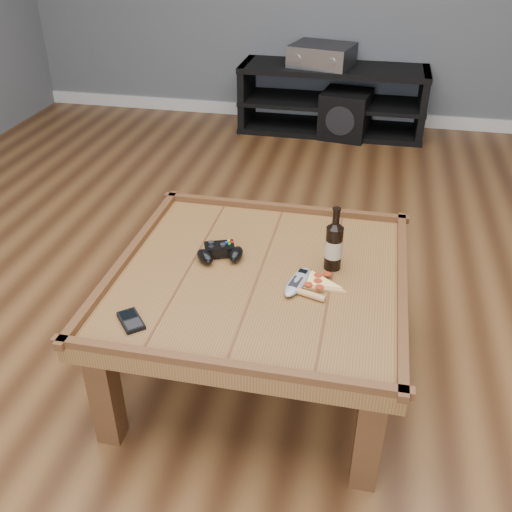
% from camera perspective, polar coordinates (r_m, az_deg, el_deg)
% --- Properties ---
extents(ground, '(6.00, 6.00, 0.00)m').
position_cam_1_polar(ground, '(2.26, 0.29, -11.25)').
color(ground, '#412512').
rests_on(ground, ground).
extents(baseboard, '(5.00, 0.02, 0.10)m').
position_cam_1_polar(baseboard, '(4.85, 7.71, 13.79)').
color(baseboard, silver).
rests_on(baseboard, ground).
extents(coffee_table, '(1.03, 1.03, 0.48)m').
position_cam_1_polar(coffee_table, '(2.02, 0.32, -3.14)').
color(coffee_table, brown).
rests_on(coffee_table, ground).
extents(media_console, '(1.40, 0.45, 0.50)m').
position_cam_1_polar(media_console, '(4.57, 7.60, 15.21)').
color(media_console, black).
rests_on(media_console, ground).
extents(beer_bottle, '(0.06, 0.06, 0.23)m').
position_cam_1_polar(beer_bottle, '(1.98, 7.80, 1.14)').
color(beer_bottle, black).
rests_on(beer_bottle, coffee_table).
extents(game_controller, '(0.18, 0.16, 0.05)m').
position_cam_1_polar(game_controller, '(2.06, -3.61, 0.35)').
color(game_controller, black).
rests_on(game_controller, coffee_table).
extents(pizza_slice, '(0.19, 0.24, 0.02)m').
position_cam_1_polar(pizza_slice, '(1.92, 6.06, -2.85)').
color(pizza_slice, '#DCAF60').
rests_on(pizza_slice, coffee_table).
extents(smartphone, '(0.12, 0.12, 0.01)m').
position_cam_1_polar(smartphone, '(1.80, -12.40, -6.32)').
color(smartphone, black).
rests_on(smartphone, coffee_table).
extents(remote_control, '(0.10, 0.19, 0.03)m').
position_cam_1_polar(remote_control, '(1.92, 4.16, -2.58)').
color(remote_control, gray).
rests_on(remote_control, coffee_table).
extents(av_receiver, '(0.51, 0.45, 0.15)m').
position_cam_1_polar(av_receiver, '(4.48, 6.62, 19.34)').
color(av_receiver, black).
rests_on(av_receiver, media_console).
extents(subwoofer, '(0.39, 0.39, 0.34)m').
position_cam_1_polar(subwoofer, '(4.49, 8.92, 13.84)').
color(subwoofer, black).
rests_on(subwoofer, ground).
extents(game_console, '(0.16, 0.20, 0.22)m').
position_cam_1_polar(game_console, '(4.53, 7.79, 13.11)').
color(game_console, slate).
rests_on(game_console, ground).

